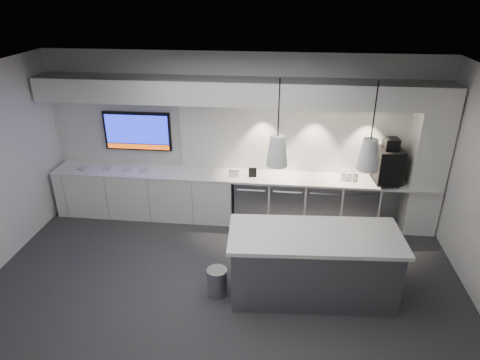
# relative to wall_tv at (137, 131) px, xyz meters

# --- Properties ---
(floor) EXTENTS (7.00, 7.00, 0.00)m
(floor) POSITION_rel_wall_tv_xyz_m (1.90, -2.45, -1.56)
(floor) COLOR #313134
(floor) RESTS_ON ground
(ceiling) EXTENTS (7.00, 7.00, 0.00)m
(ceiling) POSITION_rel_wall_tv_xyz_m (1.90, -2.45, 1.44)
(ceiling) COLOR black
(ceiling) RESTS_ON wall_back
(wall_back) EXTENTS (7.00, 0.00, 7.00)m
(wall_back) POSITION_rel_wall_tv_xyz_m (1.90, 0.05, -0.06)
(wall_back) COLOR silver
(wall_back) RESTS_ON floor
(wall_front) EXTENTS (7.00, 0.00, 7.00)m
(wall_front) POSITION_rel_wall_tv_xyz_m (1.90, -4.95, -0.06)
(wall_front) COLOR silver
(wall_front) RESTS_ON floor
(back_counter) EXTENTS (6.80, 0.65, 0.04)m
(back_counter) POSITION_rel_wall_tv_xyz_m (1.90, -0.27, -0.68)
(back_counter) COLOR white
(back_counter) RESTS_ON left_base_cabinets
(left_base_cabinets) EXTENTS (3.30, 0.63, 0.86)m
(left_base_cabinets) POSITION_rel_wall_tv_xyz_m (0.15, -0.27, -1.13)
(left_base_cabinets) COLOR white
(left_base_cabinets) RESTS_ON floor
(fridge_unit_a) EXTENTS (0.60, 0.61, 0.85)m
(fridge_unit_a) POSITION_rel_wall_tv_xyz_m (2.15, -0.27, -1.13)
(fridge_unit_a) COLOR #93959C
(fridge_unit_a) RESTS_ON floor
(fridge_unit_b) EXTENTS (0.60, 0.61, 0.85)m
(fridge_unit_b) POSITION_rel_wall_tv_xyz_m (2.78, -0.27, -1.13)
(fridge_unit_b) COLOR #93959C
(fridge_unit_b) RESTS_ON floor
(fridge_unit_c) EXTENTS (0.60, 0.61, 0.85)m
(fridge_unit_c) POSITION_rel_wall_tv_xyz_m (3.41, -0.27, -1.13)
(fridge_unit_c) COLOR #93959C
(fridge_unit_c) RESTS_ON floor
(fridge_unit_d) EXTENTS (0.60, 0.61, 0.85)m
(fridge_unit_d) POSITION_rel_wall_tv_xyz_m (4.04, -0.27, -1.13)
(fridge_unit_d) COLOR #93959C
(fridge_unit_d) RESTS_ON floor
(backsplash) EXTENTS (4.60, 0.03, 1.30)m
(backsplash) POSITION_rel_wall_tv_xyz_m (3.10, 0.03, -0.01)
(backsplash) COLOR white
(backsplash) RESTS_ON wall_back
(soffit) EXTENTS (6.90, 0.60, 0.40)m
(soffit) POSITION_rel_wall_tv_xyz_m (1.90, -0.25, 0.84)
(soffit) COLOR white
(soffit) RESTS_ON wall_back
(column) EXTENTS (0.55, 0.55, 2.60)m
(column) POSITION_rel_wall_tv_xyz_m (5.10, -0.25, -0.26)
(column) COLOR white
(column) RESTS_ON floor
(wall_tv) EXTENTS (1.25, 0.07, 0.72)m
(wall_tv) POSITION_rel_wall_tv_xyz_m (0.00, 0.00, 0.00)
(wall_tv) COLOR black
(wall_tv) RESTS_ON wall_back
(island) EXTENTS (2.38, 1.14, 0.98)m
(island) POSITION_rel_wall_tv_xyz_m (3.16, -2.27, -1.06)
(island) COLOR #93959C
(island) RESTS_ON floor
(bin) EXTENTS (0.37, 0.37, 0.41)m
(bin) POSITION_rel_wall_tv_xyz_m (1.84, -2.43, -1.36)
(bin) COLOR #93959C
(bin) RESTS_ON floor
(coffee_machine) EXTENTS (0.48, 0.64, 0.78)m
(coffee_machine) POSITION_rel_wall_tv_xyz_m (4.47, -0.25, -0.34)
(coffee_machine) COLOR black
(coffee_machine) RESTS_ON back_counter
(sign_black) EXTENTS (0.14, 0.04, 0.18)m
(sign_black) POSITION_rel_wall_tv_xyz_m (2.16, -0.35, -0.57)
(sign_black) COLOR black
(sign_black) RESTS_ON back_counter
(sign_white) EXTENTS (0.18, 0.02, 0.14)m
(sign_white) POSITION_rel_wall_tv_xyz_m (1.83, -0.37, -0.59)
(sign_white) COLOR white
(sign_white) RESTS_ON back_counter
(cup_cluster) EXTENTS (0.29, 0.18, 0.16)m
(cup_cluster) POSITION_rel_wall_tv_xyz_m (3.84, -0.27, -0.58)
(cup_cluster) COLOR silver
(cup_cluster) RESTS_ON back_counter
(tray_a) EXTENTS (0.20, 0.20, 0.02)m
(tray_a) POSITION_rel_wall_tv_xyz_m (-0.99, -0.33, -0.65)
(tray_a) COLOR #BABABA
(tray_a) RESTS_ON back_counter
(tray_b) EXTENTS (0.19, 0.19, 0.02)m
(tray_b) POSITION_rel_wall_tv_xyz_m (-0.55, -0.29, -0.65)
(tray_b) COLOR #BABABA
(tray_b) RESTS_ON back_counter
(tray_c) EXTENTS (0.19, 0.19, 0.02)m
(tray_c) POSITION_rel_wall_tv_xyz_m (-0.16, -0.30, -0.65)
(tray_c) COLOR #BABABA
(tray_c) RESTS_ON back_counter
(tray_d) EXTENTS (0.20, 0.20, 0.02)m
(tray_d) POSITION_rel_wall_tv_xyz_m (0.16, -0.30, -0.65)
(tray_d) COLOR #BABABA
(tray_d) RESTS_ON back_counter
(pendant_left) EXTENTS (0.27, 0.27, 1.09)m
(pendant_left) POSITION_rel_wall_tv_xyz_m (2.61, -2.27, 0.59)
(pendant_left) COLOR white
(pendant_left) RESTS_ON ceiling
(pendant_right) EXTENTS (0.27, 0.27, 1.09)m
(pendant_right) POSITION_rel_wall_tv_xyz_m (3.71, -2.27, 0.59)
(pendant_right) COLOR white
(pendant_right) RESTS_ON ceiling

